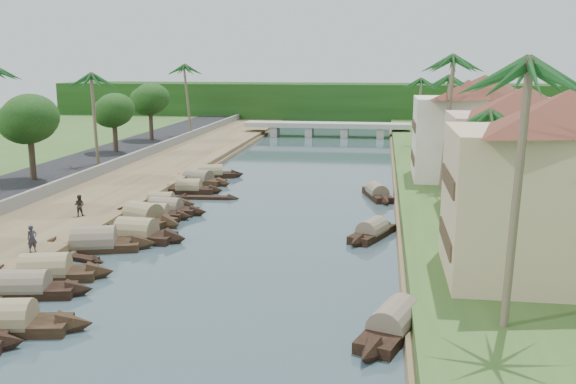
# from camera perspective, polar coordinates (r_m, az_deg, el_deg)

# --- Properties ---
(ground) EXTENTS (220.00, 220.00, 0.00)m
(ground) POSITION_cam_1_polar(r_m,az_deg,el_deg) (40.12, -5.59, -6.96)
(ground) COLOR #34474F
(ground) RESTS_ON ground
(left_bank) EXTENTS (10.00, 180.00, 0.80)m
(left_bank) POSITION_cam_1_polar(r_m,az_deg,el_deg) (63.49, -15.33, -0.02)
(left_bank) COLOR brown
(left_bank) RESTS_ON ground
(right_bank) EXTENTS (16.00, 180.00, 1.20)m
(right_bank) POSITION_cam_1_polar(r_m,az_deg,el_deg) (58.95, 17.62, -0.83)
(right_bank) COLOR #345321
(right_bank) RESTS_ON ground
(road) EXTENTS (8.00, 180.00, 1.40)m
(road) POSITION_cam_1_polar(r_m,az_deg,el_deg) (67.28, -21.99, 0.45)
(road) COLOR black
(road) RESTS_ON ground
(retaining_wall) EXTENTS (0.40, 180.00, 1.10)m
(retaining_wall) POSITION_cam_1_polar(r_m,az_deg,el_deg) (65.10, -18.76, 0.91)
(retaining_wall) COLOR gray
(retaining_wall) RESTS_ON left_bank
(treeline) EXTENTS (120.00, 14.00, 8.00)m
(treeline) POSITION_cam_1_polar(r_m,az_deg,el_deg) (137.47, 4.53, 7.92)
(treeline) COLOR #16330E
(treeline) RESTS_ON ground
(bridge) EXTENTS (28.00, 4.00, 2.40)m
(bridge) POSITION_cam_1_polar(r_m,az_deg,el_deg) (109.83, 3.49, 5.83)
(bridge) COLOR #9D9E93
(bridge) RESTS_ON ground
(building_near) EXTENTS (14.85, 14.85, 10.20)m
(building_near) POSITION_cam_1_polar(r_m,az_deg,el_deg) (36.73, 23.46, 0.68)
(building_near) COLOR tan
(building_near) RESTS_ON right_bank
(building_mid) EXTENTS (14.11, 14.11, 9.70)m
(building_mid) POSITION_cam_1_polar(r_m,az_deg,el_deg) (52.39, 20.08, 3.66)
(building_mid) COLOR beige
(building_mid) RESTS_ON right_bank
(building_far) EXTENTS (15.59, 15.59, 10.20)m
(building_far) POSITION_cam_1_polar(r_m,az_deg,el_deg) (65.89, 16.85, 5.58)
(building_far) COLOR white
(building_far) RESTS_ON right_bank
(building_distant) EXTENTS (12.62, 12.62, 9.20)m
(building_distant) POSITION_cam_1_polar(r_m,az_deg,el_deg) (85.81, 15.60, 6.60)
(building_distant) COLOR tan
(building_distant) RESTS_ON right_bank
(sampan_2) EXTENTS (9.21, 3.41, 2.36)m
(sampan_2) POSITION_cam_1_polar(r_m,az_deg,el_deg) (34.15, -24.18, -10.60)
(sampan_2) COLOR black
(sampan_2) RESTS_ON ground
(sampan_3) EXTENTS (7.87, 3.09, 2.09)m
(sampan_3) POSITION_cam_1_polar(r_m,az_deg,el_deg) (38.51, -22.41, -7.97)
(sampan_3) COLOR black
(sampan_3) RESTS_ON ground
(sampan_4) EXTENTS (8.38, 3.77, 2.32)m
(sampan_4) POSITION_cam_1_polar(r_m,az_deg,el_deg) (40.89, -20.75, -6.71)
(sampan_4) COLOR black
(sampan_4) RESTS_ON ground
(sampan_5) EXTENTS (8.02, 2.62, 2.48)m
(sampan_5) POSITION_cam_1_polar(r_m,az_deg,el_deg) (47.62, -13.33, -3.70)
(sampan_5) COLOR black
(sampan_5) RESTS_ON ground
(sampan_6) EXTENTS (8.75, 4.31, 2.51)m
(sampan_6) POSITION_cam_1_polar(r_m,az_deg,el_deg) (45.90, -16.86, -4.47)
(sampan_6) COLOR black
(sampan_6) RESTS_ON ground
(sampan_7) EXTENTS (6.56, 1.62, 1.80)m
(sampan_7) POSITION_cam_1_polar(r_m,az_deg,el_deg) (53.60, -11.80, -1.95)
(sampan_7) COLOR black
(sampan_7) RESTS_ON ground
(sampan_8) EXTENTS (8.07, 5.04, 2.45)m
(sampan_8) POSITION_cam_1_polar(r_m,az_deg,el_deg) (52.63, -12.75, -2.22)
(sampan_8) COLOR black
(sampan_8) RESTS_ON ground
(sampan_9) EXTENTS (7.75, 2.24, 1.97)m
(sampan_9) POSITION_cam_1_polar(r_m,az_deg,el_deg) (55.34, -10.82, -1.48)
(sampan_9) COLOR black
(sampan_9) RESTS_ON ground
(sampan_10) EXTENTS (6.45, 1.57, 1.84)m
(sampan_10) POSITION_cam_1_polar(r_m,az_deg,el_deg) (57.97, -11.21, -0.90)
(sampan_10) COLOR black
(sampan_10) RESTS_ON ground
(sampan_11) EXTENTS (7.00, 2.02, 2.02)m
(sampan_11) POSITION_cam_1_polar(r_m,az_deg,el_deg) (63.45, -8.80, 0.26)
(sampan_11) COLOR black
(sampan_11) RESTS_ON ground
(sampan_12) EXTENTS (8.57, 4.80, 2.08)m
(sampan_12) POSITION_cam_1_polar(r_m,az_deg,el_deg) (68.54, -7.97, 1.13)
(sampan_12) COLOR black
(sampan_12) RESTS_ON ground
(sampan_13) EXTENTS (7.61, 3.37, 2.07)m
(sampan_13) POSITION_cam_1_polar(r_m,az_deg,el_deg) (71.60, -6.84, 1.61)
(sampan_13) COLOR black
(sampan_13) RESTS_ON ground
(sampan_14) EXTENTS (4.38, 8.77, 2.13)m
(sampan_14) POSITION_cam_1_polar(r_m,az_deg,el_deg) (31.62, 9.39, -11.50)
(sampan_14) COLOR black
(sampan_14) RESTS_ON ground
(sampan_15) EXTENTS (4.19, 7.18, 1.96)m
(sampan_15) POSITION_cam_1_polar(r_m,az_deg,el_deg) (47.45, 7.49, -3.55)
(sampan_15) COLOR black
(sampan_15) RESTS_ON ground
(sampan_16) EXTENTS (3.49, 7.95, 1.95)m
(sampan_16) POSITION_cam_1_polar(r_m,az_deg,el_deg) (61.19, 7.94, -0.13)
(sampan_16) COLOR black
(sampan_16) RESTS_ON ground
(canoe_1) EXTENTS (4.77, 1.99, 0.77)m
(canoe_1) POSITION_cam_1_polar(r_m,az_deg,el_deg) (44.34, -18.39, -5.56)
(canoe_1) COLOR black
(canoe_1) RESTS_ON ground
(canoe_2) EXTENTS (6.29, 1.35, 0.91)m
(canoe_2) POSITION_cam_1_polar(r_m,az_deg,el_deg) (60.63, -7.23, -0.52)
(canoe_2) COLOR black
(canoe_2) RESTS_ON ground
(palm_0) EXTENTS (3.20, 3.20, 13.00)m
(palm_0) POSITION_cam_1_polar(r_m,az_deg,el_deg) (28.32, 20.20, 10.12)
(palm_0) COLOR #715F4B
(palm_0) RESTS_ON ground
(palm_1) EXTENTS (3.20, 3.20, 9.81)m
(palm_1) POSITION_cam_1_polar(r_m,az_deg,el_deg) (42.59, 17.45, 6.42)
(palm_1) COLOR #715F4B
(palm_1) RESTS_ON ground
(palm_2) EXTENTS (3.20, 3.20, 13.38)m
(palm_2) POSITION_cam_1_polar(r_m,az_deg,el_deg) (60.10, 14.06, 11.24)
(palm_2) COLOR #715F4B
(palm_2) RESTS_ON ground
(palm_3) EXTENTS (3.20, 3.20, 11.24)m
(palm_3) POSITION_cam_1_polar(r_m,az_deg,el_deg) (75.14, 13.67, 9.70)
(palm_3) COLOR #715F4B
(palm_3) RESTS_ON ground
(palm_6) EXTENTS (3.20, 3.20, 11.33)m
(palm_6) POSITION_cam_1_polar(r_m,az_deg,el_deg) (73.85, -16.98, 9.72)
(palm_6) COLOR #715F4B
(palm_6) RESTS_ON ground
(palm_7) EXTENTS (3.20, 3.20, 10.47)m
(palm_7) POSITION_cam_1_polar(r_m,az_deg,el_deg) (91.79, 11.46, 9.62)
(palm_7) COLOR #715F4B
(palm_7) RESTS_ON ground
(palm_8) EXTENTS (3.20, 3.20, 12.10)m
(palm_8) POSITION_cam_1_polar(r_m,az_deg,el_deg) (101.45, -8.88, 10.88)
(palm_8) COLOR #715F4B
(palm_8) RESTS_ON ground
(tree_3) EXTENTS (5.36, 5.36, 8.06)m
(tree_3) POSITION_cam_1_polar(r_m,az_deg,el_deg) (66.19, -22.03, 5.94)
(tree_3) COLOR #4A372A
(tree_3) RESTS_ON ground
(tree_4) EXTENTS (4.77, 4.77, 7.16)m
(tree_4) POSITION_cam_1_polar(r_m,az_deg,el_deg) (83.73, -15.22, 6.94)
(tree_4) COLOR #4A372A
(tree_4) RESTS_ON ground
(tree_5) EXTENTS (5.17, 5.17, 7.98)m
(tree_5) POSITION_cam_1_polar(r_m,az_deg,el_deg) (95.56, -12.17, 8.00)
(tree_5) COLOR #4A372A
(tree_5) RESTS_ON ground
(tree_6) EXTENTS (4.35, 4.35, 7.31)m
(tree_6) POSITION_cam_1_polar(r_m,az_deg,el_deg) (66.98, 21.09, 5.58)
(tree_6) COLOR #4A372A
(tree_6) RESTS_ON ground
(person_near) EXTENTS (0.72, 0.75, 1.74)m
(person_near) POSITION_cam_1_polar(r_m,az_deg,el_deg) (43.80, -21.79, -3.88)
(person_near) COLOR #2C2B34
(person_near) RESTS_ON left_bank
(person_far) EXTENTS (0.83, 0.65, 1.69)m
(person_far) POSITION_cam_1_polar(r_m,az_deg,el_deg) (52.69, -18.05, -1.13)
(person_far) COLOR #2D261F
(person_far) RESTS_ON left_bank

